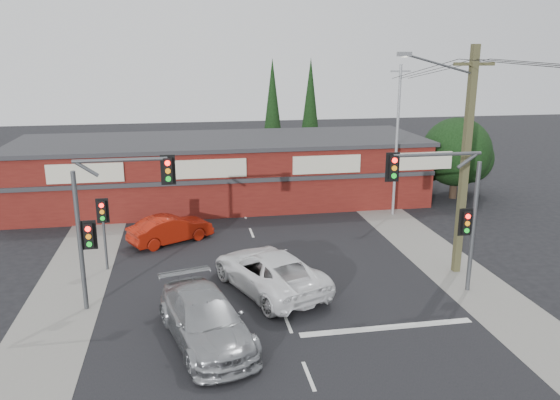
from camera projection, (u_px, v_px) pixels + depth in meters
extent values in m
plane|color=black|center=(285.00, 317.00, 20.64)|extent=(120.00, 120.00, 0.00)
cube|color=black|center=(265.00, 267.00, 25.39)|extent=(14.00, 70.00, 0.01)
cube|color=gray|center=(74.00, 280.00, 23.95)|extent=(3.00, 70.00, 0.02)
cube|color=gray|center=(436.00, 255.00, 26.83)|extent=(3.00, 70.00, 0.02)
cube|color=silver|center=(387.00, 327.00, 19.81)|extent=(6.50, 0.35, 0.01)
imported|color=white|center=(269.00, 271.00, 22.79)|extent=(4.86, 6.71, 1.70)
imported|color=#97999B|center=(206.00, 319.00, 18.67)|extent=(3.69, 6.17, 1.67)
imported|color=#951709|center=(171.00, 229.00, 28.53)|extent=(4.59, 3.44, 1.45)
cube|color=silver|center=(309.00, 376.00, 16.85)|extent=(0.12, 1.60, 0.01)
cube|color=silver|center=(287.00, 322.00, 20.17)|extent=(0.12, 1.60, 0.01)
cube|color=silver|center=(272.00, 284.00, 23.49)|extent=(0.12, 1.60, 0.01)
cube|color=silver|center=(261.00, 255.00, 26.82)|extent=(0.12, 1.60, 0.01)
cube|color=silver|center=(252.00, 233.00, 30.14)|extent=(0.12, 1.60, 0.01)
cube|color=silver|center=(244.00, 215.00, 33.47)|extent=(0.12, 1.60, 0.01)
cube|color=silver|center=(239.00, 200.00, 36.79)|extent=(0.12, 1.60, 0.01)
cube|color=silver|center=(234.00, 188.00, 40.12)|extent=(0.12, 1.60, 0.01)
cube|color=silver|center=(229.00, 177.00, 43.44)|extent=(0.12, 1.60, 0.01)
cube|color=silver|center=(226.00, 168.00, 46.77)|extent=(0.12, 1.60, 0.01)
cube|color=#501310|center=(223.00, 172.00, 36.09)|extent=(26.00, 8.00, 4.00)
cube|color=#2D2D30|center=(222.00, 140.00, 35.54)|extent=(26.40, 8.40, 0.25)
cube|color=beige|center=(85.00, 173.00, 30.60)|extent=(4.20, 0.12, 1.10)
cube|color=beige|center=(211.00, 169.00, 31.79)|extent=(4.20, 0.12, 1.10)
cube|color=beige|center=(327.00, 164.00, 32.97)|extent=(4.20, 0.12, 1.10)
cube|color=beige|center=(420.00, 161.00, 33.99)|extent=(4.20, 0.12, 1.10)
cube|color=#2D2D30|center=(228.00, 181.00, 32.12)|extent=(26.00, 0.15, 0.25)
cylinder|color=#2D2116|center=(453.00, 185.00, 37.11)|extent=(0.50, 0.50, 1.80)
sphere|color=black|center=(456.00, 152.00, 36.50)|extent=(4.60, 4.60, 4.60)
sphere|color=black|center=(469.00, 159.00, 37.89)|extent=(3.40, 3.40, 3.40)
sphere|color=black|center=(428.00, 162.00, 37.85)|extent=(2.80, 2.80, 2.80)
cylinder|color=#2D2116|center=(273.00, 164.00, 43.77)|extent=(0.24, 0.24, 2.00)
cone|color=black|center=(273.00, 107.00, 42.58)|extent=(1.80, 1.80, 7.50)
cylinder|color=#2D2116|center=(310.00, 158.00, 46.26)|extent=(0.24, 0.24, 2.00)
cone|color=black|center=(310.00, 104.00, 45.07)|extent=(1.80, 1.80, 7.50)
cylinder|color=#47494C|center=(80.00, 242.00, 20.55)|extent=(0.18, 0.18, 5.50)
cylinder|color=#47494C|center=(120.00, 160.00, 20.02)|extent=(3.40, 0.14, 0.14)
cylinder|color=#47494C|center=(87.00, 169.00, 19.90)|extent=(0.82, 0.14, 0.63)
cube|color=black|center=(168.00, 170.00, 20.43)|extent=(0.32, 0.22, 0.95)
cube|color=black|center=(168.00, 170.00, 20.49)|extent=(0.55, 0.04, 1.15)
cylinder|color=#FF0C07|center=(168.00, 163.00, 20.22)|extent=(0.20, 0.06, 0.20)
cylinder|color=orange|center=(168.00, 171.00, 20.30)|extent=(0.20, 0.06, 0.20)
cylinder|color=#0CE526|center=(168.00, 179.00, 20.38)|extent=(0.20, 0.06, 0.20)
cube|color=black|center=(89.00, 236.00, 20.54)|extent=(0.32, 0.22, 0.95)
cube|color=black|center=(89.00, 235.00, 20.61)|extent=(0.55, 0.04, 1.15)
cylinder|color=#FF0C07|center=(88.00, 229.00, 20.34)|extent=(0.20, 0.06, 0.20)
cylinder|color=orange|center=(89.00, 237.00, 20.42)|extent=(0.20, 0.06, 0.20)
cylinder|color=#0CE526|center=(89.00, 244.00, 20.50)|extent=(0.20, 0.06, 0.20)
cylinder|color=#47494C|center=(473.00, 228.00, 22.23)|extent=(0.18, 0.18, 5.50)
cylinder|color=#47494C|center=(438.00, 154.00, 21.10)|extent=(3.60, 0.14, 0.14)
cylinder|color=#47494C|center=(467.00, 161.00, 21.40)|extent=(0.82, 0.14, 0.63)
cube|color=black|center=(393.00, 167.00, 20.92)|extent=(0.32, 0.22, 0.95)
cube|color=black|center=(392.00, 167.00, 20.98)|extent=(0.55, 0.04, 1.15)
cylinder|color=#FF0C07|center=(395.00, 160.00, 20.71)|extent=(0.20, 0.06, 0.20)
cylinder|color=orange|center=(394.00, 168.00, 20.79)|extent=(0.20, 0.06, 0.20)
cylinder|color=#0CE526|center=(394.00, 176.00, 20.87)|extent=(0.20, 0.06, 0.20)
cube|color=black|center=(466.00, 223.00, 22.10)|extent=(0.32, 0.22, 0.95)
cube|color=black|center=(465.00, 222.00, 22.17)|extent=(0.55, 0.04, 1.15)
cylinder|color=#FF0C07|center=(468.00, 216.00, 21.90)|extent=(0.20, 0.06, 0.20)
cylinder|color=orange|center=(467.00, 224.00, 21.98)|extent=(0.20, 0.06, 0.20)
cylinder|color=#0CE526|center=(467.00, 231.00, 22.06)|extent=(0.20, 0.06, 0.20)
cylinder|color=#47494C|center=(105.00, 239.00, 24.73)|extent=(0.12, 0.12, 3.00)
cube|color=black|center=(102.00, 211.00, 24.38)|extent=(0.32, 0.22, 0.95)
cube|color=black|center=(103.00, 211.00, 24.45)|extent=(0.55, 0.04, 1.15)
cylinder|color=#FF0C07|center=(101.00, 205.00, 24.18)|extent=(0.20, 0.06, 0.20)
cylinder|color=orange|center=(102.00, 212.00, 24.26)|extent=(0.20, 0.06, 0.20)
cylinder|color=#0CE526|center=(103.00, 218.00, 24.34)|extent=(0.20, 0.06, 0.20)
cube|color=#4C492B|center=(465.00, 164.00, 23.62)|extent=(0.30, 0.30, 10.00)
cube|color=#4C492B|center=(474.00, 64.00, 22.51)|extent=(1.80, 0.14, 0.14)
cylinder|color=#47494C|center=(440.00, 64.00, 22.10)|extent=(3.23, 0.39, 0.89)
cube|color=slate|center=(404.00, 54.00, 21.58)|extent=(0.55, 0.25, 0.18)
cylinder|color=silver|center=(404.00, 57.00, 21.60)|extent=(0.28, 0.28, 0.05)
cylinder|color=gray|center=(397.00, 142.00, 32.38)|extent=(0.16, 0.16, 9.00)
cube|color=gray|center=(401.00, 71.00, 31.30)|extent=(1.20, 0.10, 0.10)
cylinder|color=black|center=(420.00, 70.00, 26.83)|extent=(0.73, 9.01, 1.22)
cylinder|color=black|center=(431.00, 70.00, 26.93)|extent=(0.52, 9.00, 1.22)
cylinder|color=black|center=(443.00, 70.00, 27.03)|extent=(0.31, 9.00, 1.22)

